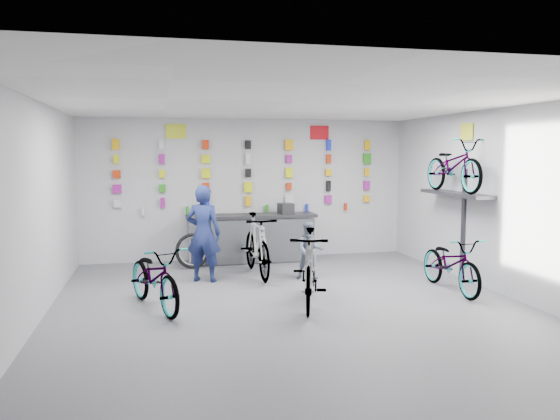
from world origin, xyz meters
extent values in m
plane|color=#55545A|center=(0.00, 0.00, 0.00)|extent=(8.00, 8.00, 0.00)
plane|color=white|center=(0.00, 0.00, 3.00)|extent=(8.00, 8.00, 0.00)
plane|color=#BBBBBE|center=(0.00, 4.00, 1.50)|extent=(7.00, 0.00, 7.00)
plane|color=#BBBBBE|center=(0.00, -4.00, 1.50)|extent=(7.00, 0.00, 7.00)
plane|color=#BBBBBE|center=(-3.50, 0.00, 1.50)|extent=(0.00, 8.00, 8.00)
plane|color=#BBBBBE|center=(3.50, 0.00, 1.50)|extent=(0.00, 8.00, 8.00)
cube|color=black|center=(0.00, 3.55, 0.45)|extent=(2.60, 0.60, 0.90)
cube|color=silver|center=(0.00, 3.25, 0.48)|extent=(2.60, 0.02, 0.90)
cube|color=silver|center=(-1.30, 3.25, 0.48)|extent=(0.04, 0.04, 0.96)
cube|color=silver|center=(1.30, 3.25, 0.48)|extent=(0.04, 0.04, 0.96)
cube|color=black|center=(0.00, 3.55, 0.97)|extent=(2.70, 0.66, 0.06)
cube|color=silver|center=(-2.70, 3.93, 1.25)|extent=(0.14, 0.06, 0.16)
cube|color=#9A1A84|center=(-1.80, 3.93, 1.25)|extent=(0.09, 0.06, 0.21)
cube|color=#1427DA|center=(-0.90, 3.93, 1.25)|extent=(0.12, 0.06, 0.22)
cube|color=#EDAB0B|center=(0.00, 3.93, 1.25)|extent=(0.12, 0.06, 0.22)
cube|color=silver|center=(0.90, 3.93, 1.25)|extent=(0.17, 0.06, 0.18)
cube|color=#9A1A84|center=(1.80, 3.93, 1.25)|extent=(0.15, 0.06, 0.18)
cube|color=#EDAB0B|center=(2.70, 3.93, 1.25)|extent=(0.14, 0.06, 0.14)
cube|color=#9A1A84|center=(-2.70, 3.93, 1.55)|extent=(0.18, 0.06, 0.17)
cube|color=#288E1A|center=(-1.80, 3.93, 1.55)|extent=(0.14, 0.06, 0.16)
cube|color=red|center=(-0.90, 3.93, 1.55)|extent=(0.13, 0.06, 0.21)
cube|color=#D2DB0B|center=(0.00, 3.93, 1.55)|extent=(0.17, 0.06, 0.22)
cube|color=red|center=(0.90, 3.93, 1.55)|extent=(0.10, 0.06, 0.16)
cube|color=black|center=(1.80, 3.93, 1.55)|extent=(0.10, 0.06, 0.23)
cube|color=#9A1A84|center=(2.70, 3.93, 1.55)|extent=(0.14, 0.06, 0.20)
cube|color=red|center=(-2.70, 3.93, 1.85)|extent=(0.15, 0.06, 0.16)
cube|color=#D2DB0B|center=(-1.80, 3.93, 1.85)|extent=(0.11, 0.06, 0.16)
cube|color=#D2DB0B|center=(-0.90, 3.93, 1.85)|extent=(0.18, 0.06, 0.20)
cube|color=black|center=(0.00, 3.93, 1.85)|extent=(0.12, 0.06, 0.18)
cube|color=#D2DB0B|center=(0.90, 3.93, 1.85)|extent=(0.15, 0.06, 0.21)
cube|color=#EDAB0B|center=(1.80, 3.93, 1.85)|extent=(0.14, 0.06, 0.15)
cube|color=#EDAB0B|center=(2.70, 3.93, 1.85)|extent=(0.10, 0.06, 0.17)
cube|color=#D2DB0B|center=(-2.70, 3.93, 2.15)|extent=(0.10, 0.06, 0.17)
cube|color=#9A1A84|center=(-1.80, 3.93, 2.15)|extent=(0.12, 0.06, 0.21)
cube|color=#D2DB0B|center=(-0.90, 3.93, 2.15)|extent=(0.18, 0.06, 0.17)
cube|color=silver|center=(0.00, 3.93, 2.15)|extent=(0.11, 0.06, 0.24)
cube|color=#9A1A84|center=(0.90, 3.93, 2.15)|extent=(0.12, 0.06, 0.18)
cube|color=red|center=(1.80, 3.93, 2.15)|extent=(0.10, 0.06, 0.19)
cube|color=#288E1A|center=(2.70, 3.93, 2.15)|extent=(0.17, 0.06, 0.23)
cube|color=#EDAB0B|center=(-2.70, 3.93, 2.45)|extent=(0.14, 0.06, 0.22)
cube|color=silver|center=(-1.80, 3.93, 2.45)|extent=(0.10, 0.06, 0.19)
cube|color=red|center=(-0.90, 3.93, 2.45)|extent=(0.13, 0.06, 0.19)
cube|color=black|center=(0.00, 3.93, 2.45)|extent=(0.12, 0.06, 0.18)
cube|color=#EDAB0B|center=(0.90, 3.93, 2.45)|extent=(0.17, 0.06, 0.23)
cube|color=#1427DA|center=(1.80, 3.93, 2.45)|extent=(0.10, 0.06, 0.24)
cube|color=#EDAB0B|center=(2.70, 3.93, 2.45)|extent=(0.12, 0.06, 0.21)
cylinder|color=silver|center=(-2.20, 3.91, 1.08)|extent=(0.07, 0.07, 0.16)
cylinder|color=#288E1A|center=(-1.30, 3.91, 1.08)|extent=(0.07, 0.07, 0.16)
cylinder|color=#288E1A|center=(0.40, 3.91, 1.08)|extent=(0.07, 0.07, 0.16)
cylinder|color=#1427DA|center=(1.30, 3.91, 1.08)|extent=(0.07, 0.07, 0.16)
cylinder|color=red|center=(2.20, 3.91, 1.08)|extent=(0.07, 0.07, 0.16)
cube|color=#333338|center=(3.30, 1.20, 1.55)|extent=(0.38, 1.90, 0.06)
cube|color=#333338|center=(3.48, 1.20, 1.00)|extent=(0.04, 0.10, 2.00)
cube|color=#CDD729|center=(-1.50, 3.98, 2.72)|extent=(0.42, 0.02, 0.30)
cube|color=red|center=(1.60, 3.98, 2.72)|extent=(0.42, 0.02, 0.30)
cube|color=#CDD729|center=(3.48, 1.20, 2.65)|extent=(0.02, 0.40, 0.30)
imported|color=gray|center=(-1.97, 0.43, 0.48)|extent=(1.23, 1.92, 0.96)
imported|color=gray|center=(0.28, 0.08, 0.57)|extent=(1.08, 1.97, 1.14)
imported|color=gray|center=(2.81, 0.42, 0.46)|extent=(0.62, 1.76, 0.93)
imported|color=gray|center=(-0.13, 2.23, 0.58)|extent=(0.62, 1.95, 1.16)
imported|color=gray|center=(3.25, 1.20, 2.05)|extent=(0.63, 1.80, 0.95)
imported|color=navy|center=(-1.12, 2.01, 0.86)|extent=(0.74, 0.63, 1.72)
imported|color=slate|center=(0.76, 1.77, 0.52)|extent=(0.57, 0.47, 1.05)
torus|color=black|center=(-1.25, 3.17, 0.34)|extent=(0.72, 0.32, 0.70)
torus|color=silver|center=(-1.25, 3.17, 0.34)|extent=(0.58, 0.23, 0.57)
cube|color=black|center=(0.74, 3.55, 1.11)|extent=(0.33, 0.34, 0.22)
camera|label=1|loc=(-1.91, -7.59, 2.28)|focal=35.00mm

